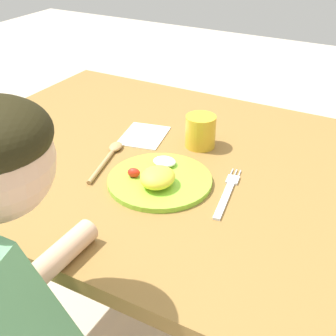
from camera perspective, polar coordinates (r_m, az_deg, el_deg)
ground_plane at (r=1.70m, az=-1.36°, el=-20.19°), size 8.00×8.00×0.00m
dining_table at (r=1.27m, az=-1.71°, el=-1.87°), size 1.18×0.94×0.73m
plate at (r=1.09m, az=-1.12°, el=-1.36°), size 0.25×0.25×0.06m
fork at (r=1.07m, az=7.40°, el=-3.12°), size 0.06×0.22×0.01m
spoon at (r=1.21m, az=-7.30°, el=1.63°), size 0.07×0.21×0.02m
drinking_cup at (r=1.25m, az=4.08°, el=4.60°), size 0.08×0.08×0.09m
napkin at (r=1.32m, az=-3.03°, el=4.04°), size 0.15×0.17×0.00m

